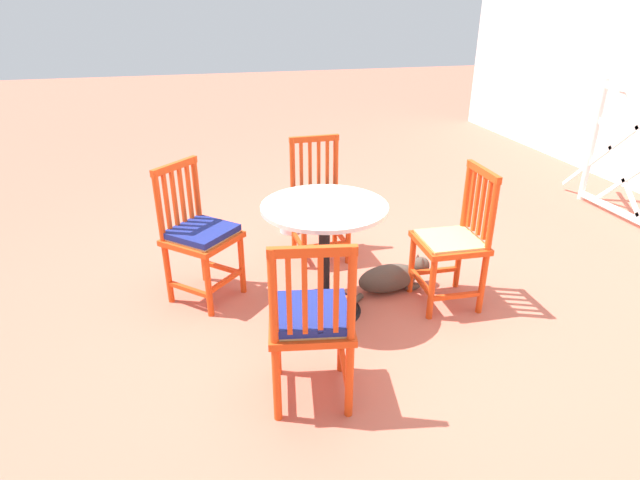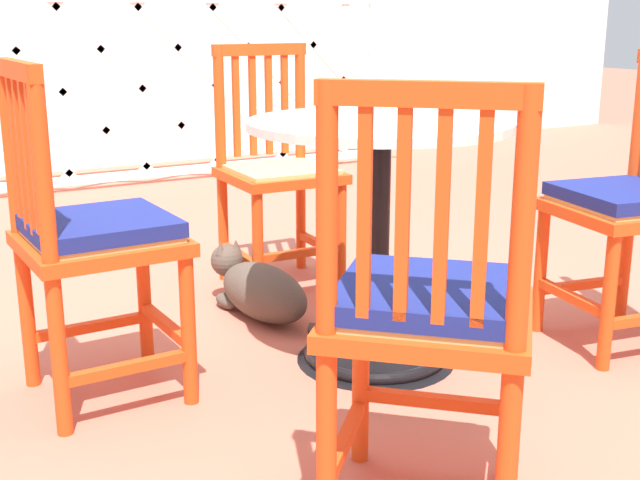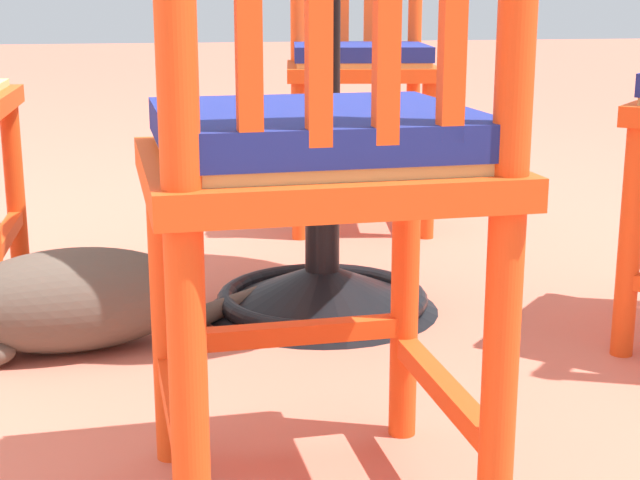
{
  "view_description": "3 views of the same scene",
  "coord_description": "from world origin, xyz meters",
  "px_view_note": "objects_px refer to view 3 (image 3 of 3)",
  "views": [
    {
      "loc": [
        2.75,
        -0.82,
        1.84
      ],
      "look_at": [
        -0.1,
        -0.1,
        0.48
      ],
      "focal_mm": 29.43,
      "sensor_mm": 36.0,
      "label": 1
    },
    {
      "loc": [
        -1.38,
        -2.07,
        1.02
      ],
      "look_at": [
        -0.2,
        -0.02,
        0.38
      ],
      "focal_mm": 47.08,
      "sensor_mm": 36.0,
      "label": 2
    },
    {
      "loc": [
        -1.92,
        0.3,
        0.63
      ],
      "look_at": [
        0.06,
        -0.1,
        0.12
      ],
      "focal_mm": 54.23,
      "sensor_mm": 36.0,
      "label": 3
    }
  ],
  "objects_px": {
    "orange_chair_at_corner": "(319,161)",
    "orange_chair_by_planter": "(360,65)",
    "cafe_table": "(322,174)",
    "tabby_cat": "(52,301)"
  },
  "relations": [
    {
      "from": "cafe_table",
      "to": "orange_chair_at_corner",
      "type": "relative_size",
      "value": 0.83
    },
    {
      "from": "tabby_cat",
      "to": "orange_chair_by_planter",
      "type": "bearing_deg",
      "value": -41.28
    },
    {
      "from": "cafe_table",
      "to": "orange_chair_at_corner",
      "type": "bearing_deg",
      "value": 168.01
    },
    {
      "from": "cafe_table",
      "to": "orange_chair_by_planter",
      "type": "bearing_deg",
      "value": -19.04
    },
    {
      "from": "tabby_cat",
      "to": "orange_chair_at_corner",
      "type": "bearing_deg",
      "value": -151.14
    },
    {
      "from": "orange_chair_at_corner",
      "to": "tabby_cat",
      "type": "relative_size",
      "value": 1.29
    },
    {
      "from": "orange_chair_at_corner",
      "to": "orange_chair_by_planter",
      "type": "xyz_separation_m",
      "value": [
        1.55,
        -0.43,
        0.0
      ]
    },
    {
      "from": "orange_chair_at_corner",
      "to": "orange_chair_by_planter",
      "type": "bearing_deg",
      "value": -15.51
    },
    {
      "from": "cafe_table",
      "to": "tabby_cat",
      "type": "xyz_separation_m",
      "value": [
        -0.14,
        0.53,
        -0.19
      ]
    },
    {
      "from": "orange_chair_by_planter",
      "to": "tabby_cat",
      "type": "distance_m",
      "value": 1.25
    }
  ]
}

